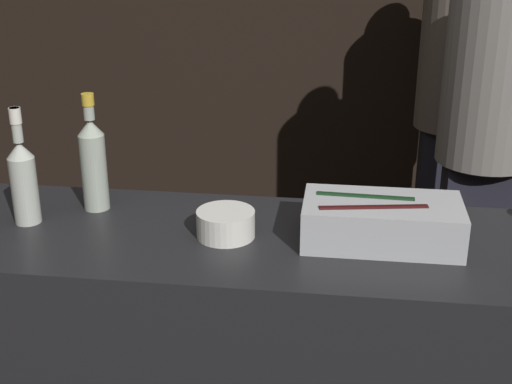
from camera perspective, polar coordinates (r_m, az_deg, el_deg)
ice_bin_with_bottles at (r=1.93m, az=9.86°, el=-2.25°), size 0.42×0.23×0.12m
bowl_white at (r=1.95m, az=-2.44°, el=-2.49°), size 0.16×0.16×0.07m
white_wine_bottle at (r=2.10m, az=-18.13°, el=1.09°), size 0.07×0.07×0.34m
rose_wine_bottle at (r=2.14m, az=-12.89°, el=2.45°), size 0.08×0.08×0.35m
person_in_hoodie at (r=3.07m, az=18.06°, el=5.38°), size 0.40×0.40×1.83m
person_blond_tee at (r=3.69m, az=15.64°, el=7.59°), size 0.38×0.38×1.76m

